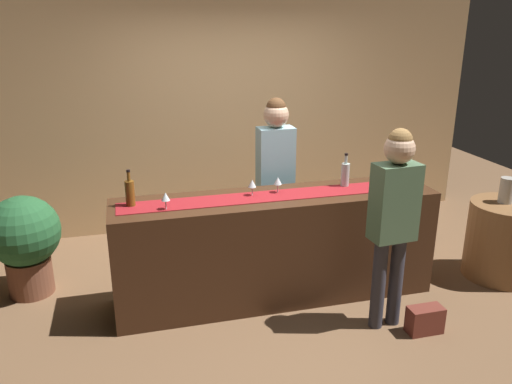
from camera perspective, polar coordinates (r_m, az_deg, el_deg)
ground_plane at (r=4.72m, az=2.14°, el=-11.43°), size 10.00×10.00×0.00m
back_wall at (r=5.99m, az=-3.02°, el=9.86°), size 6.00×0.12×2.90m
bar_counter at (r=4.50m, az=2.22°, el=-6.18°), size 2.77×0.60×0.95m
counter_runner_cloth at (r=4.32m, az=2.29°, el=-0.40°), size 2.64×0.28×0.01m
wine_bottle_amber at (r=4.16m, az=-13.89°, el=-0.07°), size 0.07×0.07×0.30m
wine_bottle_green at (r=4.65m, az=14.87°, el=1.80°), size 0.07×0.07×0.30m
wine_bottle_clear at (r=4.60m, az=9.92°, el=1.98°), size 0.07×0.07×0.30m
wine_glass_near_customer at (r=4.36m, az=2.45°, el=1.21°), size 0.07×0.07×0.14m
wine_glass_mid_counter at (r=4.03m, az=-10.07°, el=-0.57°), size 0.07×0.07×0.14m
wine_glass_far_end at (r=4.28m, az=-0.43°, el=0.90°), size 0.07×0.07×0.14m
bartender at (r=4.87m, az=2.18°, el=2.94°), size 0.34×0.24×1.69m
customer_sipping at (r=4.01m, az=15.13°, el=-1.98°), size 0.35×0.23×1.63m
round_side_table at (r=5.43m, az=25.86°, el=-4.87°), size 0.68×0.68×0.74m
vase_on_side_table at (r=5.29m, az=26.17°, el=0.18°), size 0.13×0.13×0.24m
potted_plant_tall at (r=4.96m, az=-24.40°, el=-4.79°), size 0.63×0.63×0.92m
handbag at (r=4.38m, az=18.33°, el=-13.39°), size 0.28×0.14×0.22m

